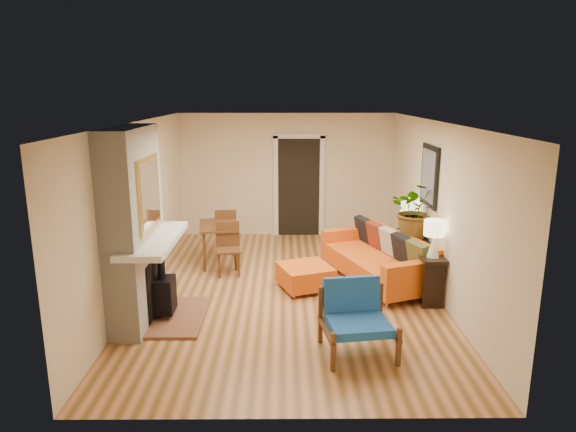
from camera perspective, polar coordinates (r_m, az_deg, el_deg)
name	(u,v)px	position (r m, az deg, el deg)	size (l,w,h in m)	color
room_shell	(317,183)	(10.35, 3.26, 3.68)	(6.50, 6.50, 6.50)	#D88A53
fireplace	(137,231)	(7.05, -16.43, -1.62)	(1.09, 1.68, 2.60)	white
sofa	(380,258)	(8.55, 10.22, -4.59)	(1.67, 2.41, 0.88)	silver
ottoman	(305,275)	(8.12, 1.93, -6.61)	(0.96, 0.96, 0.38)	silver
blue_chair	(356,314)	(6.26, 7.52, -10.73)	(0.91, 0.89, 0.84)	brown
dining_table	(223,232)	(9.26, -7.26, -1.79)	(0.86, 1.68, 0.89)	brown
console_table	(419,252)	(8.34, 14.40, -3.88)	(0.34, 1.85, 0.72)	black
lamp_near	(434,234)	(7.56, 15.93, -1.95)	(0.30, 0.30, 0.54)	white
lamp_far	(410,211)	(8.93, 13.37, 0.56)	(0.30, 0.30, 0.54)	white
houseplant	(416,210)	(8.47, 14.07, 0.68)	(0.83, 0.72, 0.93)	#1E5919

